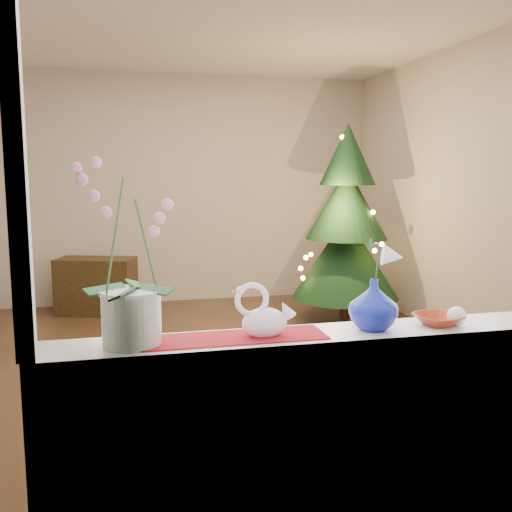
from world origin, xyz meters
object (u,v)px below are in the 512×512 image
at_px(amber_dish, 438,320).
at_px(xmas_tree, 346,223).
at_px(side_table, 96,286).
at_px(swan, 265,311).
at_px(blue_vase, 374,301).
at_px(orchid_pot, 130,253).
at_px(paperweight, 457,316).

relative_size(amber_dish, xmas_tree, 0.08).
relative_size(xmas_tree, side_table, 2.48).
xyz_separation_m(swan, side_table, (-0.79, 4.42, -0.71)).
bearing_deg(amber_dish, xmas_tree, 73.38).
distance_m(swan, blue_vase, 0.44).
distance_m(orchid_pot, amber_dish, 1.25).
bearing_deg(side_table, xmas_tree, -0.89).
xyz_separation_m(swan, xmas_tree, (1.78, 3.55, 0.00)).
xyz_separation_m(orchid_pot, amber_dish, (1.21, -0.01, -0.31)).
bearing_deg(paperweight, side_table, 109.65).
bearing_deg(amber_dish, side_table, 108.97).
bearing_deg(amber_dish, blue_vase, 179.20).
bearing_deg(paperweight, blue_vase, 175.50).
relative_size(amber_dish, side_table, 0.19).
height_order(blue_vase, side_table, blue_vase).
distance_m(orchid_pot, side_table, 4.52).
bearing_deg(side_table, swan, -62.11).
height_order(orchid_pot, xmas_tree, xmas_tree).
bearing_deg(side_table, blue_vase, -56.66).
bearing_deg(blue_vase, amber_dish, -0.80).
distance_m(amber_dish, side_table, 4.71).
distance_m(orchid_pot, xmas_tree, 4.21).
bearing_deg(paperweight, swan, 178.55).
bearing_deg(xmas_tree, swan, -116.65).
relative_size(blue_vase, xmas_tree, 0.11).
height_order(orchid_pot, side_table, orchid_pot).
distance_m(orchid_pot, swan, 0.54).
relative_size(paperweight, side_table, 0.09).
bearing_deg(xmas_tree, amber_dish, -106.62).
height_order(blue_vase, amber_dish, blue_vase).
relative_size(orchid_pot, blue_vase, 2.88).
relative_size(swan, amber_dish, 1.50).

